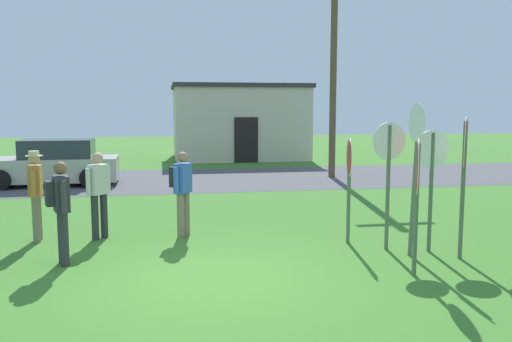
{
  "coord_description": "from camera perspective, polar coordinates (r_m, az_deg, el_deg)",
  "views": [
    {
      "loc": [
        -0.74,
        -7.7,
        2.55
      ],
      "look_at": [
        1.08,
        2.56,
        1.3
      ],
      "focal_mm": 37.23,
      "sensor_mm": 36.0,
      "label": 1
    }
  ],
  "objects": [
    {
      "name": "ground_plane",
      "position": [
        8.15,
        -4.41,
        -11.42
      ],
      "size": [
        80.0,
        80.0,
        0.0
      ],
      "primitive_type": "plane",
      "color": "#3D7528"
    },
    {
      "name": "street_asphalt",
      "position": [
        19.03,
        -7.73,
        -0.9
      ],
      "size": [
        60.0,
        6.4,
        0.01
      ],
      "primitive_type": "cube",
      "color": "#4C4C51",
      "rests_on": "ground"
    },
    {
      "name": "building_background",
      "position": [
        26.93,
        -1.88,
        5.34
      ],
      "size": [
        6.61,
        5.01,
        3.68
      ],
      "color": "beige",
      "rests_on": "ground"
    },
    {
      "name": "utility_pole",
      "position": [
        19.66,
        8.33,
        11.57
      ],
      "size": [
        1.8,
        0.24,
        8.02
      ],
      "color": "brown",
      "rests_on": "ground"
    },
    {
      "name": "parked_car_on_street",
      "position": [
        18.73,
        -21.02,
        0.68
      ],
      "size": [
        4.33,
        2.07,
        1.51
      ],
      "color": "#B7B2A3",
      "rests_on": "ground"
    },
    {
      "name": "stop_sign_nearest",
      "position": [
        9.78,
        18.35,
        0.09
      ],
      "size": [
        0.67,
        0.1,
        2.17
      ],
      "color": "#51664C",
      "rests_on": "ground"
    },
    {
      "name": "stop_sign_rear_right",
      "position": [
        8.3,
        16.9,
        -1.14
      ],
      "size": [
        0.38,
        0.77,
        2.1
      ],
      "color": "#51664C",
      "rests_on": "ground"
    },
    {
      "name": "stop_sign_low_front",
      "position": [
        9.39,
        16.77,
        1.64
      ],
      "size": [
        0.16,
        0.65,
        2.63
      ],
      "color": "#51664C",
      "rests_on": "ground"
    },
    {
      "name": "stop_sign_tallest",
      "position": [
        10.06,
        9.96,
        -0.15
      ],
      "size": [
        0.18,
        0.7,
        1.98
      ],
      "color": "#51664C",
      "rests_on": "ground"
    },
    {
      "name": "stop_sign_leaning_right",
      "position": [
        9.71,
        14.05,
        0.69
      ],
      "size": [
        0.66,
        0.14,
        2.3
      ],
      "color": "#51664C",
      "rests_on": "ground"
    },
    {
      "name": "stop_sign_far_back",
      "position": [
        9.47,
        21.48,
        0.96
      ],
      "size": [
        0.46,
        0.72,
        2.4
      ],
      "color": "#51664C",
      "rests_on": "ground"
    },
    {
      "name": "person_with_sunhat",
      "position": [
        9.13,
        -20.28,
        -3.49
      ],
      "size": [
        0.43,
        0.55,
        1.69
      ],
      "color": "#2D2D33",
      "rests_on": "ground"
    },
    {
      "name": "person_in_blue",
      "position": [
        10.71,
        -16.55,
        -2.03
      ],
      "size": [
        0.42,
        0.44,
        1.69
      ],
      "color": "#2D2D33",
      "rests_on": "ground"
    },
    {
      "name": "person_near_signs",
      "position": [
        10.56,
        -7.96,
        -1.77
      ],
      "size": [
        0.46,
        0.49,
        1.69
      ],
      "color": "#7A6B56",
      "rests_on": "ground"
    },
    {
      "name": "person_on_left",
      "position": [
        10.93,
        -22.59,
        -1.93
      ],
      "size": [
        0.32,
        0.57,
        1.74
      ],
      "color": "#7A6B56",
      "rests_on": "ground"
    }
  ]
}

